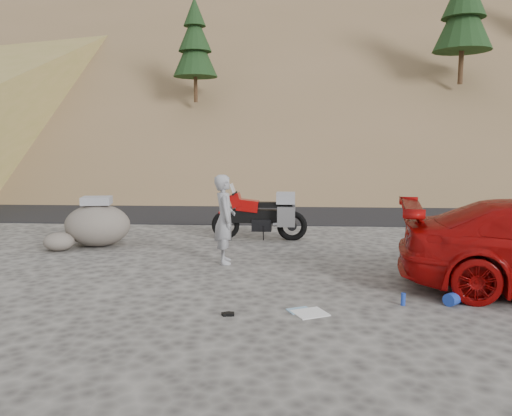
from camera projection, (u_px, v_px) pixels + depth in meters
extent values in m
plane|color=#454240|center=(280.00, 277.00, 9.04)|extent=(140.00, 140.00, 0.00)
cube|color=black|center=(283.00, 210.00, 17.95)|extent=(120.00, 7.00, 0.05)
cube|color=brown|center=(312.00, 67.00, 37.54)|extent=(110.00, 51.90, 46.72)
cube|color=brown|center=(312.00, 63.00, 37.50)|extent=(110.00, 43.28, 36.46)
cube|color=brown|center=(304.00, 39.00, 56.53)|extent=(120.00, 40.00, 30.00)
cylinder|color=#362213|center=(196.00, 86.00, 22.48)|extent=(0.17, 0.17, 1.40)
cone|color=black|center=(195.00, 51.00, 22.27)|extent=(2.00, 2.00, 2.25)
cone|color=black|center=(195.00, 31.00, 22.16)|extent=(1.50, 1.50, 1.76)
cone|color=black|center=(194.00, 11.00, 22.05)|extent=(1.00, 1.00, 1.26)
cylinder|color=#362213|center=(461.00, 64.00, 22.62)|extent=(0.22, 0.22, 1.82)
cone|color=black|center=(463.00, 17.00, 22.35)|extent=(2.60, 2.60, 2.92)
torus|color=black|center=(226.00, 225.00, 12.51)|extent=(0.71, 0.15, 0.71)
cylinder|color=black|center=(226.00, 225.00, 12.51)|extent=(0.22, 0.07, 0.22)
torus|color=black|center=(292.00, 226.00, 12.35)|extent=(0.76, 0.18, 0.75)
cylinder|color=black|center=(292.00, 226.00, 12.35)|extent=(0.24, 0.09, 0.24)
cylinder|color=black|center=(229.00, 209.00, 12.45)|extent=(0.40, 0.08, 0.87)
cylinder|color=black|center=(235.00, 193.00, 12.38)|extent=(0.07, 0.67, 0.05)
cube|color=black|center=(258.00, 216.00, 12.40)|extent=(1.30, 0.30, 0.32)
cube|color=black|center=(262.00, 225.00, 12.42)|extent=(0.49, 0.34, 0.30)
cube|color=#960908|center=(248.00, 205.00, 12.39)|extent=(0.57, 0.34, 0.33)
cube|color=#960908|center=(236.00, 200.00, 12.40)|extent=(0.34, 0.38, 0.38)
cube|color=silver|center=(233.00, 189.00, 12.37)|extent=(0.14, 0.33, 0.27)
cube|color=black|center=(268.00, 205.00, 12.34)|extent=(0.60, 0.26, 0.13)
cube|color=black|center=(285.00, 207.00, 12.30)|extent=(0.38, 0.21, 0.11)
cube|color=#A2A2A7|center=(286.00, 217.00, 12.05)|extent=(0.43, 0.14, 0.48)
cube|color=#A2A2A7|center=(287.00, 214.00, 12.60)|extent=(0.43, 0.14, 0.48)
cube|color=#96969B|center=(286.00, 198.00, 12.27)|extent=(0.46, 0.38, 0.28)
cube|color=#960908|center=(225.00, 212.00, 12.46)|extent=(0.33, 0.14, 0.04)
cylinder|color=black|center=(263.00, 233.00, 12.25)|extent=(0.03, 0.23, 0.39)
cylinder|color=#A2A2A7|center=(283.00, 224.00, 12.21)|extent=(0.49, 0.11, 0.14)
imported|color=#96969B|center=(225.00, 263.00, 10.10)|extent=(0.54, 0.72, 1.79)
ellipsoid|color=#605A52|center=(98.00, 225.00, 11.66)|extent=(1.55, 1.33, 0.98)
cube|color=#96969B|center=(97.00, 201.00, 11.59)|extent=(0.73, 0.61, 0.18)
ellipsoid|color=#605A52|center=(59.00, 242.00, 11.18)|extent=(0.87, 0.83, 0.41)
cube|color=white|center=(310.00, 313.00, 7.11)|extent=(0.58, 0.56, 0.01)
cylinder|color=#1C3BA9|center=(457.00, 297.00, 7.54)|extent=(0.49, 0.48, 0.20)
cylinder|color=#1C3BA9|center=(403.00, 299.00, 7.46)|extent=(0.08, 0.08, 0.19)
cube|color=black|center=(229.00, 314.00, 7.03)|extent=(0.15, 0.12, 0.04)
cube|color=black|center=(227.00, 314.00, 7.03)|extent=(0.15, 0.14, 0.04)
cube|color=#84ADCC|center=(300.00, 310.00, 7.23)|extent=(0.41, 0.37, 0.01)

